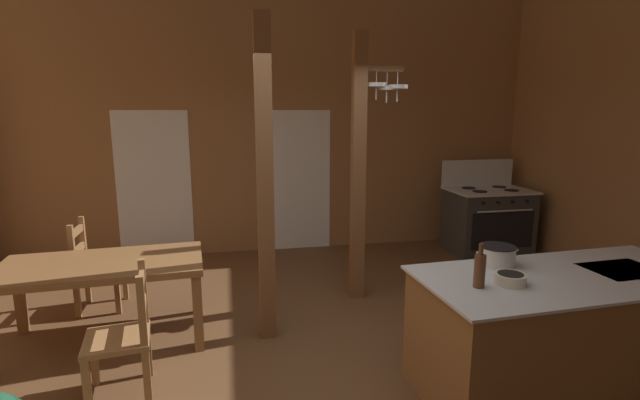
{
  "coord_description": "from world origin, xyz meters",
  "views": [
    {
      "loc": [
        -0.68,
        -3.22,
        2.04
      ],
      "look_at": [
        0.14,
        0.87,
        1.23
      ],
      "focal_mm": 25.81,
      "sensor_mm": 36.0,
      "label": 1
    }
  ],
  "objects_px": {
    "stove_range": "(487,220)",
    "ladderback_chair_by_post": "(95,267)",
    "ladderback_chair_near_window": "(125,335)",
    "mixing_bowl_on_counter": "(510,279)",
    "bottle_tall_on_counter": "(480,270)",
    "kitchen_island": "(563,333)",
    "stockpot_on_counter": "(497,255)",
    "dining_table": "(102,272)"
  },
  "relations": [
    {
      "from": "ladderback_chair_near_window",
      "to": "bottle_tall_on_counter",
      "type": "distance_m",
      "value": 2.52
    },
    {
      "from": "dining_table",
      "to": "mixing_bowl_on_counter",
      "type": "relative_size",
      "value": 8.58
    },
    {
      "from": "kitchen_island",
      "to": "ladderback_chair_near_window",
      "type": "bearing_deg",
      "value": 169.38
    },
    {
      "from": "kitchen_island",
      "to": "stockpot_on_counter",
      "type": "distance_m",
      "value": 0.72
    },
    {
      "from": "ladderback_chair_by_post",
      "to": "stockpot_on_counter",
      "type": "relative_size",
      "value": 2.81
    },
    {
      "from": "kitchen_island",
      "to": "mixing_bowl_on_counter",
      "type": "xyz_separation_m",
      "value": [
        -0.52,
        -0.08,
        0.49
      ]
    },
    {
      "from": "dining_table",
      "to": "stockpot_on_counter",
      "type": "relative_size",
      "value": 5.21
    },
    {
      "from": "ladderback_chair_near_window",
      "to": "bottle_tall_on_counter",
      "type": "relative_size",
      "value": 3.18
    },
    {
      "from": "stove_range",
      "to": "ladderback_chair_by_post",
      "type": "bearing_deg",
      "value": -168.83
    },
    {
      "from": "dining_table",
      "to": "mixing_bowl_on_counter",
      "type": "xyz_separation_m",
      "value": [
        2.94,
        -1.53,
        0.28
      ]
    },
    {
      "from": "kitchen_island",
      "to": "stove_range",
      "type": "height_order",
      "value": "stove_range"
    },
    {
      "from": "kitchen_island",
      "to": "mixing_bowl_on_counter",
      "type": "relative_size",
      "value": 10.73
    },
    {
      "from": "ladderback_chair_by_post",
      "to": "mixing_bowl_on_counter",
      "type": "bearing_deg",
      "value": -35.47
    },
    {
      "from": "kitchen_island",
      "to": "dining_table",
      "type": "relative_size",
      "value": 1.25
    },
    {
      "from": "stockpot_on_counter",
      "to": "stove_range",
      "type": "bearing_deg",
      "value": 59.56
    },
    {
      "from": "kitchen_island",
      "to": "stockpot_on_counter",
      "type": "bearing_deg",
      "value": 143.11
    },
    {
      "from": "stove_range",
      "to": "ladderback_chair_by_post",
      "type": "xyz_separation_m",
      "value": [
        -5.08,
        -1.0,
        -0.03
      ]
    },
    {
      "from": "bottle_tall_on_counter",
      "to": "mixing_bowl_on_counter",
      "type": "bearing_deg",
      "value": 2.26
    },
    {
      "from": "ladderback_chair_near_window",
      "to": "stockpot_on_counter",
      "type": "distance_m",
      "value": 2.8
    },
    {
      "from": "mixing_bowl_on_counter",
      "to": "bottle_tall_on_counter",
      "type": "bearing_deg",
      "value": -177.74
    },
    {
      "from": "dining_table",
      "to": "stockpot_on_counter",
      "type": "distance_m",
      "value": 3.3
    },
    {
      "from": "dining_table",
      "to": "stockpot_on_counter",
      "type": "xyz_separation_m",
      "value": [
        3.08,
        -1.16,
        0.32
      ]
    },
    {
      "from": "stockpot_on_counter",
      "to": "mixing_bowl_on_counter",
      "type": "bearing_deg",
      "value": -109.75
    },
    {
      "from": "stove_range",
      "to": "ladderback_chair_near_window",
      "type": "bearing_deg",
      "value": -149.39
    },
    {
      "from": "dining_table",
      "to": "ladderback_chair_by_post",
      "type": "distance_m",
      "value": 0.84
    },
    {
      "from": "stove_range",
      "to": "bottle_tall_on_counter",
      "type": "bearing_deg",
      "value": -122.27
    },
    {
      "from": "ladderback_chair_near_window",
      "to": "ladderback_chair_by_post",
      "type": "relative_size",
      "value": 1.0
    },
    {
      "from": "dining_table",
      "to": "bottle_tall_on_counter",
      "type": "relative_size",
      "value": 5.9
    },
    {
      "from": "stove_range",
      "to": "stockpot_on_counter",
      "type": "height_order",
      "value": "stove_range"
    },
    {
      "from": "stove_range",
      "to": "ladderback_chair_by_post",
      "type": "distance_m",
      "value": 5.17
    },
    {
      "from": "stove_range",
      "to": "ladderback_chair_near_window",
      "type": "height_order",
      "value": "stove_range"
    },
    {
      "from": "kitchen_island",
      "to": "ladderback_chair_by_post",
      "type": "height_order",
      "value": "ladderback_chair_by_post"
    },
    {
      "from": "ladderback_chair_near_window",
      "to": "stove_range",
      "type": "bearing_deg",
      "value": 30.61
    },
    {
      "from": "bottle_tall_on_counter",
      "to": "stove_range",
      "type": "bearing_deg",
      "value": 57.73
    },
    {
      "from": "mixing_bowl_on_counter",
      "to": "kitchen_island",
      "type": "bearing_deg",
      "value": 8.49
    },
    {
      "from": "dining_table",
      "to": "ladderback_chair_by_post",
      "type": "xyz_separation_m",
      "value": [
        -0.28,
        0.77,
        -0.2
      ]
    },
    {
      "from": "kitchen_island",
      "to": "bottle_tall_on_counter",
      "type": "xyz_separation_m",
      "value": [
        -0.76,
        -0.09,
        0.57
      ]
    },
    {
      "from": "mixing_bowl_on_counter",
      "to": "bottle_tall_on_counter",
      "type": "xyz_separation_m",
      "value": [
        -0.24,
        -0.01,
        0.08
      ]
    },
    {
      "from": "kitchen_island",
      "to": "dining_table",
      "type": "bearing_deg",
      "value": 157.34
    },
    {
      "from": "kitchen_island",
      "to": "mixing_bowl_on_counter",
      "type": "height_order",
      "value": "mixing_bowl_on_counter"
    },
    {
      "from": "ladderback_chair_near_window",
      "to": "kitchen_island",
      "type": "bearing_deg",
      "value": -10.62
    },
    {
      "from": "stove_range",
      "to": "dining_table",
      "type": "relative_size",
      "value": 0.75
    }
  ]
}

